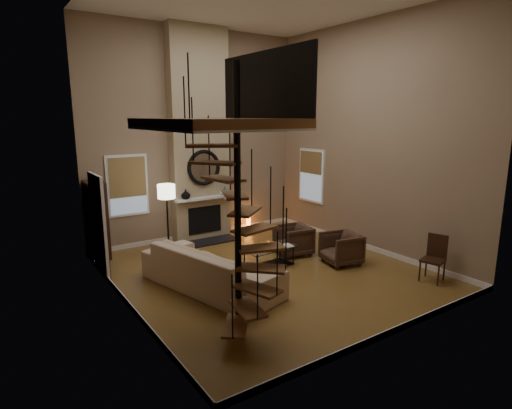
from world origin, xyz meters
TOP-DOWN VIEW (x-y plane):
  - ground at (0.00, 0.00)m, footprint 6.00×6.50m
  - back_wall at (0.00, 3.25)m, footprint 6.00×0.02m
  - front_wall at (0.00, -3.25)m, footprint 6.00×0.02m
  - left_wall at (-3.00, 0.00)m, footprint 0.02×6.50m
  - right_wall at (3.00, 0.00)m, footprint 0.02×6.50m
  - baseboard_back at (0.00, 3.24)m, footprint 6.00×0.02m
  - baseboard_front at (0.00, -3.24)m, footprint 6.00×0.02m
  - baseboard_left at (-2.99, 0.00)m, footprint 0.02×6.50m
  - baseboard_right at (2.99, 0.00)m, footprint 0.02×6.50m
  - chimney_breast at (0.00, 3.06)m, footprint 1.60×0.38m
  - hearth at (0.00, 2.57)m, footprint 1.50×0.60m
  - firebox at (0.00, 2.86)m, footprint 0.95×0.02m
  - mantel at (0.00, 2.78)m, footprint 1.70×0.18m
  - mirror_frame at (0.00, 2.84)m, footprint 0.94×0.10m
  - mirror_disc at (0.00, 2.85)m, footprint 0.80×0.01m
  - vase_left at (-0.55, 2.82)m, footprint 0.24×0.24m
  - vase_right at (0.60, 2.82)m, footprint 0.20×0.20m
  - window_back at (-1.90, 3.22)m, footprint 1.02×0.06m
  - window_right at (2.97, 2.00)m, footprint 0.06×1.02m
  - entry_door at (-2.95, 1.80)m, footprint 0.10×1.05m
  - loft at (-2.04, -1.80)m, footprint 1.70×2.20m
  - spiral_stair at (-1.78, -1.79)m, footprint 1.47×1.47m
  - hutch at (-2.79, 2.78)m, footprint 0.37×0.79m
  - sofa at (-1.42, -0.10)m, footprint 1.87×3.14m
  - armchair_near at (1.26, 0.56)m, footprint 0.92×0.90m
  - armchair_far at (1.75, -0.55)m, footprint 0.92×0.90m
  - coffee_table at (0.21, 0.19)m, footprint 1.23×0.69m
  - bowl at (0.21, 0.24)m, footprint 0.35×0.35m
  - book at (0.56, 0.04)m, footprint 0.26×0.32m
  - floor_lamp at (-1.31, 2.20)m, footprint 0.41×0.41m
  - accent_lamp at (1.51, 3.05)m, footprint 0.13×0.13m
  - side_chair at (2.54, -2.28)m, footprint 0.52×0.50m

SIDE VIEW (x-z plane):
  - ground at x=0.00m, z-range -0.01..0.00m
  - hearth at x=0.00m, z-range 0.00..0.04m
  - baseboard_back at x=0.00m, z-range 0.00..0.12m
  - baseboard_front at x=0.00m, z-range 0.00..0.12m
  - baseboard_left at x=-2.99m, z-range 0.00..0.12m
  - baseboard_right at x=2.99m, z-range 0.00..0.12m
  - accent_lamp at x=1.51m, z-range 0.02..0.48m
  - coffee_table at x=0.21m, z-range 0.06..0.51m
  - armchair_near at x=1.26m, z-range -0.01..0.71m
  - armchair_far at x=1.75m, z-range 0.00..0.71m
  - sofa at x=-1.42m, z-range -0.03..0.82m
  - book at x=0.56m, z-range 0.45..0.48m
  - bowl at x=0.21m, z-range 0.45..0.54m
  - side_chair at x=2.54m, z-range 0.06..0.99m
  - firebox at x=0.00m, z-range 0.19..0.91m
  - hutch at x=-2.79m, z-range 0.07..1.83m
  - entry_door at x=-2.95m, z-range -0.03..2.13m
  - mantel at x=0.00m, z-range 1.12..1.18m
  - vase_right at x=0.60m, z-range 1.18..1.39m
  - vase_left at x=-0.55m, z-range 1.18..1.43m
  - floor_lamp at x=-1.31m, z-range 0.56..2.27m
  - window_back at x=-1.90m, z-range 0.86..2.38m
  - window_right at x=2.97m, z-range 0.87..2.39m
  - spiral_stair at x=-1.78m, z-range -0.25..3.81m
  - mirror_frame at x=0.00m, z-range 1.48..2.42m
  - mirror_disc at x=0.00m, z-range 1.55..2.35m
  - back_wall at x=0.00m, z-range 0.00..5.50m
  - front_wall at x=0.00m, z-range 0.00..5.50m
  - left_wall at x=-3.00m, z-range 0.00..5.50m
  - right_wall at x=3.00m, z-range 0.00..5.50m
  - chimney_breast at x=0.00m, z-range 0.00..5.50m
  - loft at x=-2.04m, z-range 2.69..3.78m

